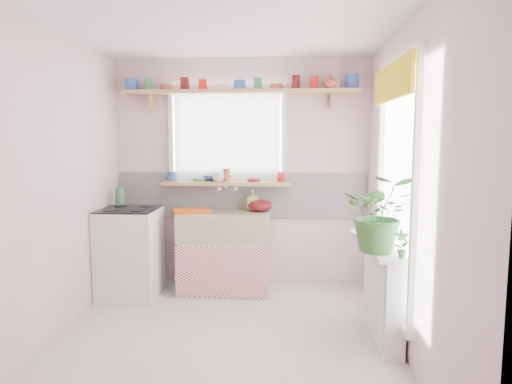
{
  "coord_description": "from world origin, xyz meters",
  "views": [
    {
      "loc": [
        0.51,
        -3.45,
        1.63
      ],
      "look_at": [
        0.24,
        0.55,
        1.16
      ],
      "focal_mm": 32.0,
      "sensor_mm": 36.0,
      "label": 1
    }
  ],
  "objects": [
    {
      "name": "radiator_ledge",
      "position": [
        1.3,
        0.2,
        0.4
      ],
      "size": [
        0.22,
        0.95,
        0.78
      ],
      "color": "white",
      "rests_on": "ground"
    },
    {
      "name": "fruit",
      "position": [
        1.22,
        0.33,
        0.88
      ],
      "size": [
        0.2,
        0.14,
        0.1
      ],
      "color": "orange",
      "rests_on": "fruit_bowl"
    },
    {
      "name": "sink_unit",
      "position": [
        -0.15,
        1.29,
        0.43
      ],
      "size": [
        0.95,
        0.65,
        1.11
      ],
      "color": "white",
      "rests_on": "ground"
    },
    {
      "name": "room",
      "position": [
        0.66,
        0.86,
        1.37
      ],
      "size": [
        3.2,
        3.2,
        3.2
      ],
      "color": "silver",
      "rests_on": "ground"
    },
    {
      "name": "cooker_bottle",
      "position": [
        -1.28,
        1.27,
        1.05
      ],
      "size": [
        0.13,
        0.13,
        0.27
      ],
      "primitive_type": "imported",
      "rotation": [
        0.0,
        0.0,
        -0.32
      ],
      "color": "#387043",
      "rests_on": "cooker"
    },
    {
      "name": "pine_shelf",
      "position": [
        0.0,
        1.47,
        2.12
      ],
      "size": [
        2.52,
        0.24,
        0.04
      ],
      "primitive_type": "cube",
      "color": "tan",
      "rests_on": "room"
    },
    {
      "name": "windowsill",
      "position": [
        -0.15,
        1.48,
        1.14
      ],
      "size": [
        1.4,
        0.22,
        0.04
      ],
      "primitive_type": "cube",
      "color": "tan",
      "rests_on": "room"
    },
    {
      "name": "shelf_vase",
      "position": [
        0.94,
        1.41,
        2.22
      ],
      "size": [
        0.19,
        0.19,
        0.16
      ],
      "primitive_type": "imported",
      "rotation": [
        0.0,
        0.0,
        0.35
      ],
      "color": "#A43D32",
      "rests_on": "pine_shelf"
    },
    {
      "name": "jade_plant",
      "position": [
        1.21,
        -0.02,
        1.07
      ],
      "size": [
        0.6,
        0.54,
        0.59
      ],
      "primitive_type": "imported",
      "rotation": [
        0.0,
        0.0,
        -0.17
      ],
      "color": "#336628",
      "rests_on": "radiator_ledge"
    },
    {
      "name": "sill_cup",
      "position": [
        -0.23,
        1.42,
        1.21
      ],
      "size": [
        0.17,
        0.17,
        0.1
      ],
      "primitive_type": "imported",
      "rotation": [
        0.0,
        0.0,
        0.39
      ],
      "color": "beige",
      "rests_on": "windowsill"
    },
    {
      "name": "colander",
      "position": [
        0.22,
        1.37,
        0.91
      ],
      "size": [
        0.36,
        0.36,
        0.12
      ],
      "primitive_type": "ellipsoid",
      "rotation": [
        0.0,
        0.0,
        0.43
      ],
      "color": "#5D0F11",
      "rests_on": "sink_unit"
    },
    {
      "name": "soap_bottle_sink",
      "position": [
        0.13,
        1.5,
        0.96
      ],
      "size": [
        0.12,
        0.12,
        0.21
      ],
      "primitive_type": "imported",
      "rotation": [
        0.0,
        0.0,
        -0.27
      ],
      "color": "#E9FC70",
      "rests_on": "sink_unit"
    },
    {
      "name": "fruit_bowl",
      "position": [
        1.21,
        0.32,
        0.81
      ],
      "size": [
        0.39,
        0.39,
        0.08
      ],
      "primitive_type": "imported",
      "rotation": [
        0.0,
        0.0,
        0.23
      ],
      "color": "silver",
      "rests_on": "radiator_ledge"
    },
    {
      "name": "sill_bowl",
      "position": [
        -0.32,
        1.54,
        1.19
      ],
      "size": [
        0.25,
        0.25,
        0.06
      ],
      "primitive_type": "imported",
      "rotation": [
        0.0,
        0.0,
        -0.25
      ],
      "color": "#2D4493",
      "rests_on": "windowsill"
    },
    {
      "name": "cooker",
      "position": [
        -1.1,
        1.05,
        0.46
      ],
      "size": [
        0.58,
        0.58,
        0.93
      ],
      "color": "white",
      "rests_on": "ground"
    },
    {
      "name": "shelf_crockery",
      "position": [
        -0.02,
        1.47,
        2.19
      ],
      "size": [
        2.47,
        0.11,
        0.12
      ],
      "color": "#3359A5",
      "rests_on": "pine_shelf"
    },
    {
      "name": "sill_crockery",
      "position": [
        -0.15,
        1.48,
        1.22
      ],
      "size": [
        1.35,
        0.11,
        0.12
      ],
      "color": "#3359A5",
      "rests_on": "windowsill"
    },
    {
      "name": "herb_pot",
      "position": [
        1.33,
        -0.2,
        0.88
      ],
      "size": [
        0.12,
        0.09,
        0.21
      ],
      "primitive_type": "imported",
      "rotation": [
        0.0,
        0.0,
        0.12
      ],
      "color": "#326026",
      "rests_on": "radiator_ledge"
    },
    {
      "name": "dish_tray",
      "position": [
        -0.49,
        1.23,
        0.87
      ],
      "size": [
        0.45,
        0.39,
        0.04
      ],
      "primitive_type": "cube",
      "rotation": [
        0.0,
        0.0,
        0.34
      ],
      "color": "#D05012",
      "rests_on": "sink_unit"
    }
  ]
}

